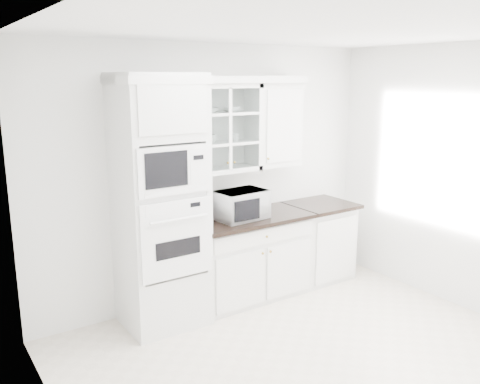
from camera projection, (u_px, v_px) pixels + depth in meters
ground at (319, 363)px, 4.27m from camera, size 4.00×3.50×0.01m
room_shell at (291, 148)px, 4.23m from camera, size 4.00×3.50×2.70m
oven_column at (161, 204)px, 4.75m from camera, size 0.76×0.68×2.40m
base_cabinet_run at (249, 256)px, 5.50m from camera, size 1.32×0.67×0.92m
extra_base_cabinet at (318, 240)px, 6.04m from camera, size 0.72×0.67×0.92m
upper_cabinet_glass at (221, 128)px, 5.17m from camera, size 0.80×0.33×0.90m
upper_cabinet_solid at (274, 125)px, 5.53m from camera, size 0.55×0.33×0.90m
crown_molding at (213, 79)px, 4.98m from camera, size 2.14×0.38×0.07m
countertop_microwave at (240, 204)px, 5.26m from camera, size 0.55×0.47×0.30m
bowl_a at (207, 110)px, 5.03m from camera, size 0.25×0.25×0.05m
bowl_b at (232, 109)px, 5.18m from camera, size 0.20×0.20×0.05m
cup_a at (211, 139)px, 5.12m from camera, size 0.12×0.12×0.08m
cup_b at (235, 137)px, 5.26m from camera, size 0.11×0.11×0.08m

